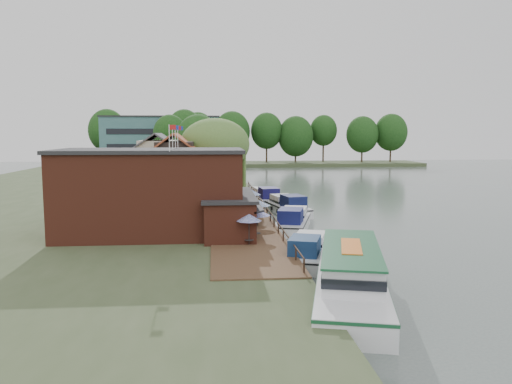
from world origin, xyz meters
name	(u,v)px	position (x,y,z in m)	size (l,w,h in m)	color
ground	(334,240)	(0.00, 0.00, 0.00)	(260.00, 260.00, 0.00)	#4E5A55
land_bank	(88,192)	(-30.00, 35.00, 0.50)	(50.00, 140.00, 1.00)	#384728
quay_deck	(239,212)	(-8.00, 10.00, 1.05)	(6.00, 50.00, 0.10)	#47301E
quay_rail	(264,207)	(-5.30, 10.50, 1.50)	(0.20, 49.00, 1.00)	black
pub	(175,192)	(-14.00, -1.00, 4.65)	(20.00, 11.00, 7.30)	maroon
hotel_block	(162,144)	(-22.00, 70.00, 7.15)	(25.40, 12.40, 12.30)	#38666B
cottage_a	(176,171)	(-15.00, 14.00, 5.25)	(8.60, 7.60, 8.50)	black
cottage_b	(159,166)	(-18.00, 24.00, 5.25)	(9.60, 8.60, 8.50)	beige
cottage_c	(192,162)	(-14.00, 33.00, 5.25)	(7.60, 7.60, 8.50)	black
willow	(215,160)	(-10.50, 19.00, 6.21)	(8.60, 8.60, 10.43)	#476B2D
umbrella_0	(249,229)	(-8.08, -6.02, 2.29)	(1.95, 1.95, 2.38)	navy
umbrella_1	(257,223)	(-7.30, -3.53, 2.29)	(2.28, 2.28, 2.38)	#1C209A
umbrella_2	(242,217)	(-8.25, -0.33, 2.29)	(1.94, 1.94, 2.38)	navy
umbrella_3	(258,212)	(-6.72, 2.01, 2.29)	(2.40, 2.40, 2.38)	navy
umbrella_4	(250,209)	(-7.25, 4.40, 2.29)	(2.42, 2.42, 2.38)	navy
umbrella_5	(245,203)	(-7.43, 8.67, 2.29)	(2.05, 2.05, 2.38)	#1B4194
umbrella_6	(252,201)	(-6.65, 10.12, 2.29)	(2.03, 2.03, 2.38)	navy
cruiser_0	(308,247)	(-3.81, -7.39, 1.12)	(3.00, 9.30, 2.23)	white
cruiser_1	(293,218)	(-2.95, 4.98, 1.20)	(3.19, 9.88, 2.39)	white
cruiser_2	(288,204)	(-2.01, 14.70, 1.24)	(3.29, 10.16, 2.47)	silver
cruiser_3	(266,195)	(-3.74, 23.03, 1.24)	(3.30, 10.19, 2.48)	silver
tour_boat	(351,274)	(-2.96, -16.05, 1.54)	(3.98, 14.12, 3.08)	silver
swan	(315,271)	(-3.93, -10.59, 0.22)	(0.44, 0.44, 0.44)	white
bank_tree_0	(199,149)	(-13.16, 41.09, 6.85)	(7.69, 7.69, 11.71)	#143811
bank_tree_1	(170,147)	(-18.60, 50.02, 6.98)	(6.22, 6.22, 11.97)	#143811
bank_tree_2	(185,142)	(-16.50, 59.88, 7.70)	(7.09, 7.09, 13.40)	#143811
bank_tree_3	(188,140)	(-16.77, 77.14, 7.91)	(8.07, 8.07, 13.82)	#143811
bank_tree_4	(185,145)	(-17.87, 87.17, 6.55)	(6.86, 6.86, 11.10)	#143811
bank_tree_5	(183,142)	(-18.97, 93.91, 7.19)	(7.84, 7.84, 12.39)	#143811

